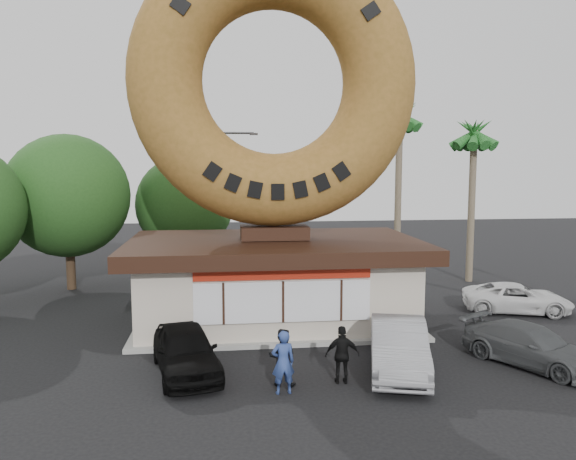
{
  "coord_description": "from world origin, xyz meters",
  "views": [
    {
      "loc": [
        -2.01,
        -15.5,
        6.16
      ],
      "look_at": [
        0.3,
        4.0,
        3.87
      ],
      "focal_mm": 35.0,
      "sensor_mm": 36.0,
      "label": 1
    }
  ],
  "objects_px": {
    "person_center": "(282,357)",
    "car_grey": "(531,346)",
    "donut_shop": "(275,278)",
    "car_black": "(186,350)",
    "car_silver": "(399,346)",
    "person_left": "(283,362)",
    "giant_donut": "(274,82)",
    "car_white": "(517,298)",
    "person_right": "(342,355)",
    "street_lamp": "(224,195)"
  },
  "relations": [
    {
      "from": "person_center",
      "to": "car_grey",
      "type": "relative_size",
      "value": 0.38
    },
    {
      "from": "person_center",
      "to": "car_grey",
      "type": "height_order",
      "value": "person_center"
    },
    {
      "from": "donut_shop",
      "to": "car_black",
      "type": "height_order",
      "value": "donut_shop"
    },
    {
      "from": "donut_shop",
      "to": "car_black",
      "type": "distance_m",
      "value": 6.17
    },
    {
      "from": "car_silver",
      "to": "person_left",
      "type": "bearing_deg",
      "value": -146.3
    },
    {
      "from": "giant_donut",
      "to": "car_white",
      "type": "bearing_deg",
      "value": 1.17
    },
    {
      "from": "person_center",
      "to": "person_right",
      "type": "bearing_deg",
      "value": -167.7
    },
    {
      "from": "donut_shop",
      "to": "person_left",
      "type": "xyz_separation_m",
      "value": [
        -0.43,
        -6.99,
        -0.89
      ]
    },
    {
      "from": "person_left",
      "to": "car_white",
      "type": "xyz_separation_m",
      "value": [
        10.66,
        7.21,
        -0.27
      ]
    },
    {
      "from": "person_right",
      "to": "car_silver",
      "type": "distance_m",
      "value": 2.01
    },
    {
      "from": "person_left",
      "to": "car_grey",
      "type": "height_order",
      "value": "person_left"
    },
    {
      "from": "car_silver",
      "to": "street_lamp",
      "type": "bearing_deg",
      "value": 122.4
    },
    {
      "from": "donut_shop",
      "to": "car_black",
      "type": "xyz_separation_m",
      "value": [
        -3.13,
        -5.21,
        -1.05
      ]
    },
    {
      "from": "person_left",
      "to": "giant_donut",
      "type": "bearing_deg",
      "value": -99.95
    },
    {
      "from": "donut_shop",
      "to": "car_white",
      "type": "height_order",
      "value": "donut_shop"
    },
    {
      "from": "car_white",
      "to": "giant_donut",
      "type": "bearing_deg",
      "value": 107.82
    },
    {
      "from": "giant_donut",
      "to": "person_left",
      "type": "relative_size",
      "value": 6.24
    },
    {
      "from": "person_right",
      "to": "car_black",
      "type": "distance_m",
      "value": 4.61
    },
    {
      "from": "donut_shop",
      "to": "person_right",
      "type": "bearing_deg",
      "value": -78.54
    },
    {
      "from": "person_left",
      "to": "car_silver",
      "type": "bearing_deg",
      "value": -167.41
    },
    {
      "from": "person_right",
      "to": "car_white",
      "type": "xyz_separation_m",
      "value": [
        8.92,
        6.69,
        -0.22
      ]
    },
    {
      "from": "car_black",
      "to": "person_left",
      "type": "bearing_deg",
      "value": -45.33
    },
    {
      "from": "street_lamp",
      "to": "car_silver",
      "type": "xyz_separation_m",
      "value": [
        5.04,
        -15.76,
        -3.72
      ]
    },
    {
      "from": "giant_donut",
      "to": "person_center",
      "type": "bearing_deg",
      "value": -93.55
    },
    {
      "from": "donut_shop",
      "to": "car_black",
      "type": "bearing_deg",
      "value": -120.97
    },
    {
      "from": "car_silver",
      "to": "car_grey",
      "type": "relative_size",
      "value": 1.08
    },
    {
      "from": "street_lamp",
      "to": "person_left",
      "type": "bearing_deg",
      "value": -85.2
    },
    {
      "from": "person_right",
      "to": "car_white",
      "type": "relative_size",
      "value": 0.38
    },
    {
      "from": "person_left",
      "to": "street_lamp",
      "type": "bearing_deg",
      "value": -91.66
    },
    {
      "from": "donut_shop",
      "to": "car_black",
      "type": "relative_size",
      "value": 2.67
    },
    {
      "from": "street_lamp",
      "to": "car_black",
      "type": "relative_size",
      "value": 1.91
    },
    {
      "from": "person_center",
      "to": "car_black",
      "type": "height_order",
      "value": "person_center"
    },
    {
      "from": "giant_donut",
      "to": "car_black",
      "type": "height_order",
      "value": "giant_donut"
    },
    {
      "from": "giant_donut",
      "to": "car_grey",
      "type": "distance_m",
      "value": 12.73
    },
    {
      "from": "car_black",
      "to": "car_white",
      "type": "relative_size",
      "value": 0.96
    },
    {
      "from": "street_lamp",
      "to": "person_center",
      "type": "height_order",
      "value": "street_lamp"
    },
    {
      "from": "person_right",
      "to": "car_silver",
      "type": "xyz_separation_m",
      "value": [
        1.88,
        0.73,
        -0.07
      ]
    },
    {
      "from": "donut_shop",
      "to": "person_left",
      "type": "bearing_deg",
      "value": -93.5
    },
    {
      "from": "donut_shop",
      "to": "person_right",
      "type": "distance_m",
      "value": 6.66
    },
    {
      "from": "car_silver",
      "to": "car_white",
      "type": "bearing_deg",
      "value": 54.91
    },
    {
      "from": "person_left",
      "to": "car_black",
      "type": "height_order",
      "value": "person_left"
    },
    {
      "from": "giant_donut",
      "to": "car_white",
      "type": "relative_size",
      "value": 2.5
    },
    {
      "from": "car_white",
      "to": "donut_shop",
      "type": "bearing_deg",
      "value": 107.91
    },
    {
      "from": "person_left",
      "to": "car_grey",
      "type": "bearing_deg",
      "value": -177.39
    },
    {
      "from": "giant_donut",
      "to": "person_right",
      "type": "xyz_separation_m",
      "value": [
        1.31,
        -6.48,
        -8.41
      ]
    },
    {
      "from": "person_left",
      "to": "car_silver",
      "type": "distance_m",
      "value": 3.83
    },
    {
      "from": "donut_shop",
      "to": "person_center",
      "type": "bearing_deg",
      "value": -93.56
    },
    {
      "from": "car_grey",
      "to": "car_silver",
      "type": "bearing_deg",
      "value": 149.59
    },
    {
      "from": "donut_shop",
      "to": "person_left",
      "type": "height_order",
      "value": "donut_shop"
    },
    {
      "from": "giant_donut",
      "to": "person_center",
      "type": "distance_m",
      "value": 10.61
    }
  ]
}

